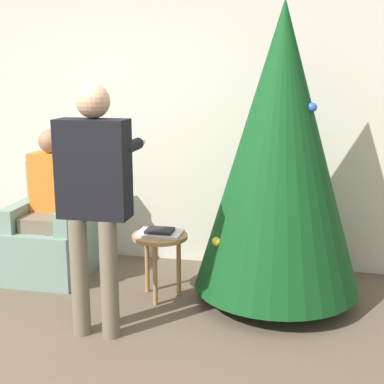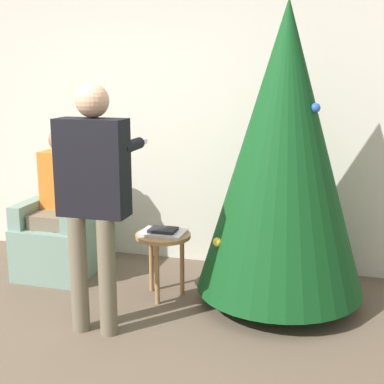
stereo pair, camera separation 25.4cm
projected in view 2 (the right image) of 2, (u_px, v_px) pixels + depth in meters
name	position (u px, v px, depth m)	size (l,w,h in m)	color
ground_plane	(29.00, 378.00, 3.12)	(14.00, 14.00, 0.00)	brown
wall_back	(155.00, 116.00, 4.91)	(8.00, 0.06, 2.70)	beige
christmas_tree	(284.00, 151.00, 3.89)	(1.26, 1.26, 2.25)	brown
armchair	(62.00, 234.00, 4.72)	(0.61, 0.68, 0.98)	gray
person_seated	(59.00, 195.00, 4.62)	(0.36, 0.46, 1.27)	#6B604C
person_standing	(93.00, 186.00, 3.51)	(0.48, 0.57, 1.68)	#6B604C
side_stool	(163.00, 244.00, 4.17)	(0.43, 0.43, 0.52)	#A37547
laptop	(163.00, 233.00, 4.15)	(0.34, 0.24, 0.02)	silver
book	(163.00, 230.00, 4.14)	(0.21, 0.16, 0.02)	black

